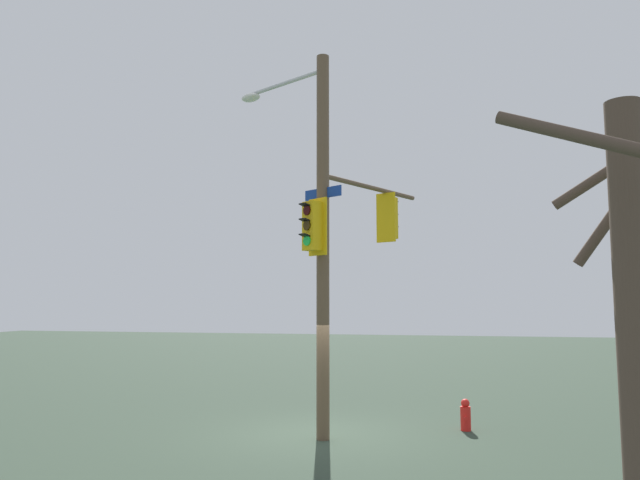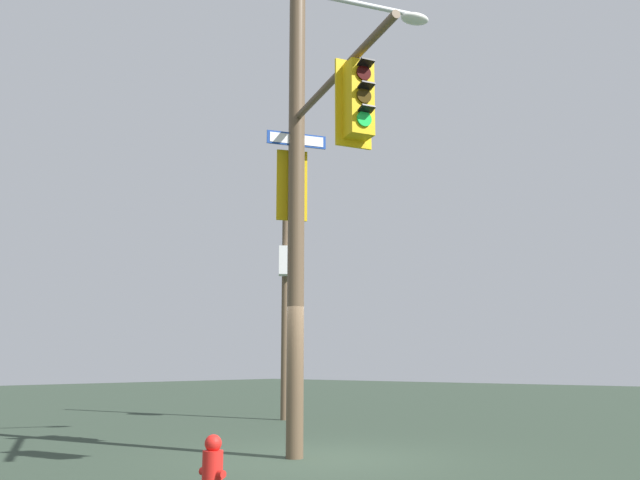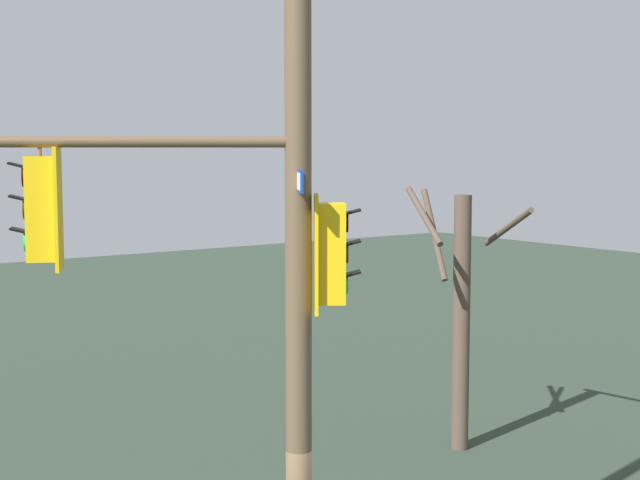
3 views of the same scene
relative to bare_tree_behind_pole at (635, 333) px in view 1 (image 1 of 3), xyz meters
The scene contains 4 objects.
ground_plane 8.98m from the bare_tree_behind_pole, 147.28° to the right, with size 80.00×80.00×0.00m, color #2B392C.
main_signal_pole_assembly 8.71m from the bare_tree_behind_pole, 149.21° to the right, with size 4.09×4.46×8.77m.
bare_tree_behind_pole is the anchor object (origin of this frame).
fire_hydrant_fallback 8.85m from the bare_tree_behind_pole, behind, with size 0.38×0.24×0.73m.
Camera 1 is at (13.24, 2.85, 3.03)m, focal length 32.64 mm.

